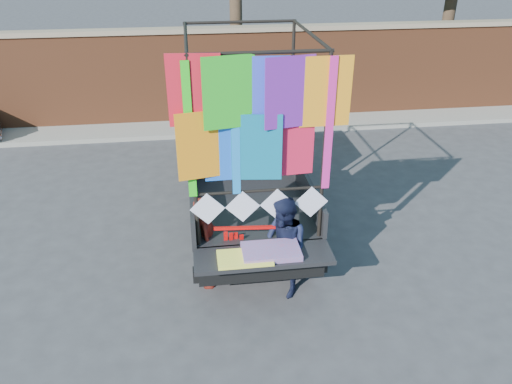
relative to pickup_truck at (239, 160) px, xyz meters
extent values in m
plane|color=#38383A|center=(-0.42, -2.09, -0.91)|extent=(90.00, 90.00, 0.00)
cube|color=brown|center=(-0.42, 4.91, 0.34)|extent=(30.00, 0.35, 2.50)
cube|color=gray|center=(-0.42, 4.91, 1.64)|extent=(30.00, 0.45, 0.12)
cube|color=gray|center=(-0.42, 4.21, -0.85)|extent=(30.00, 1.20, 0.12)
cylinder|color=#38281C|center=(0.58, 6.11, 1.82)|extent=(0.36, 0.36, 5.46)
cylinder|color=#38281C|center=(7.08, 6.11, 1.36)|extent=(0.36, 0.36, 4.55)
cylinder|color=black|center=(-0.84, 0.65, -0.56)|extent=(0.24, 0.71, 0.71)
cylinder|color=black|center=(-0.84, -2.27, -0.56)|extent=(0.24, 0.71, 0.71)
cylinder|color=black|center=(0.84, 0.65, -0.56)|extent=(0.24, 0.71, 0.71)
cylinder|color=black|center=(0.84, -2.27, -0.56)|extent=(0.24, 0.71, 0.71)
cube|color=black|center=(0.00, -0.86, -0.38)|extent=(1.83, 4.53, 0.32)
cube|color=black|center=(0.00, -1.67, -0.07)|extent=(1.94, 2.48, 0.11)
cube|color=black|center=(-0.95, -1.67, 0.16)|extent=(0.06, 2.48, 0.49)
cube|color=black|center=(0.95, -1.67, 0.16)|extent=(0.06, 2.48, 0.49)
cube|color=black|center=(0.00, -0.45, 0.16)|extent=(1.94, 0.06, 0.49)
cube|color=black|center=(0.00, 0.59, 0.22)|extent=(1.94, 1.73, 1.35)
cube|color=#8C9EAD|center=(0.00, 0.11, 0.65)|extent=(1.73, 0.06, 0.59)
cube|color=#8C9EAD|center=(0.00, 1.40, 0.43)|extent=(1.73, 0.11, 0.76)
cube|color=black|center=(0.00, 1.78, -0.05)|extent=(1.89, 0.97, 0.59)
cube|color=black|center=(0.00, -3.18, -0.05)|extent=(1.94, 0.59, 0.06)
cube|color=black|center=(0.00, -2.94, -0.46)|extent=(2.00, 0.16, 0.19)
cylinder|color=black|center=(-0.88, -2.81, 1.33)|extent=(0.05, 0.05, 2.70)
cylinder|color=black|center=(-0.88, -0.54, 1.33)|extent=(0.05, 0.05, 2.70)
cylinder|color=black|center=(0.89, -2.81, 1.33)|extent=(0.05, 0.05, 2.70)
cylinder|color=black|center=(0.89, -0.54, 1.33)|extent=(0.05, 0.05, 2.70)
cylinder|color=black|center=(0.00, -2.81, 2.68)|extent=(1.83, 0.05, 0.05)
cylinder|color=black|center=(0.00, -0.54, 2.68)|extent=(1.83, 0.05, 0.05)
cylinder|color=black|center=(-0.88, -1.67, 2.68)|extent=(0.05, 2.32, 0.05)
cylinder|color=black|center=(0.89, -1.67, 2.68)|extent=(0.05, 2.32, 0.05)
cylinder|color=black|center=(0.00, -2.81, 0.79)|extent=(1.83, 0.04, 0.04)
cube|color=red|center=(-0.81, -2.83, 2.19)|extent=(0.67, 0.02, 0.92)
cube|color=green|center=(-0.40, -2.87, 2.19)|extent=(0.67, 0.02, 0.92)
cube|color=blue|center=(0.00, -2.83, 2.19)|extent=(0.67, 0.02, 0.92)
cube|color=purple|center=(0.41, -2.87, 2.19)|extent=(0.67, 0.02, 0.92)
cube|color=orange|center=(0.81, -2.83, 2.19)|extent=(0.67, 0.02, 0.92)
cube|color=orange|center=(-0.81, -2.87, 1.49)|extent=(0.67, 0.02, 0.92)
cube|color=blue|center=(-0.40, -2.83, 1.49)|extent=(0.67, 0.02, 0.92)
cube|color=#0A7098|center=(0.00, -2.87, 1.49)|extent=(0.67, 0.02, 0.92)
cube|color=#EE1C43|center=(0.41, -2.83, 1.49)|extent=(0.67, 0.02, 0.92)
cube|color=#25D71A|center=(-0.92, -2.85, 1.71)|extent=(0.11, 0.01, 1.83)
cube|color=#E02593|center=(0.92, -2.85, 1.71)|extent=(0.11, 0.01, 1.83)
cube|color=#1985E6|center=(-0.32, -2.85, 1.71)|extent=(0.11, 0.01, 1.83)
cube|color=white|center=(-0.73, -2.84, 0.57)|extent=(0.49, 0.01, 0.49)
cube|color=white|center=(-0.24, -2.84, 0.57)|extent=(0.49, 0.01, 0.49)
cube|color=white|center=(0.25, -2.84, 0.57)|extent=(0.49, 0.01, 0.49)
cube|color=white|center=(0.73, -2.84, 0.57)|extent=(0.49, 0.01, 0.49)
cube|color=#EB344C|center=(0.11, -3.18, 0.02)|extent=(0.81, 0.49, 0.09)
cube|color=#FBFE50|center=(-0.27, -3.26, 0.00)|extent=(0.76, 0.43, 0.04)
imported|color=maroon|center=(-0.76, -2.53, -0.16)|extent=(0.40, 0.57, 1.50)
imported|color=#151B35|center=(0.35, -2.91, -0.12)|extent=(0.86, 0.95, 1.59)
cube|color=red|center=(-0.21, -2.72, 0.15)|extent=(0.90, 0.12, 0.04)
cube|color=red|center=(-0.49, -2.74, -0.13)|extent=(0.06, 0.02, 0.52)
cube|color=red|center=(-0.41, -2.74, -0.15)|extent=(0.06, 0.02, 0.52)
cube|color=red|center=(-0.34, -2.74, -0.17)|extent=(0.06, 0.02, 0.52)
cube|color=red|center=(-0.26, -2.74, -0.19)|extent=(0.06, 0.02, 0.52)
camera|label=1|loc=(-0.87, -8.86, 4.00)|focal=35.00mm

